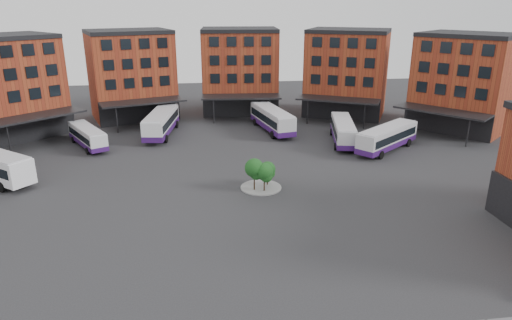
{
  "coord_description": "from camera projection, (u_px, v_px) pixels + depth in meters",
  "views": [
    {
      "loc": [
        -4.28,
        -32.8,
        18.98
      ],
      "look_at": [
        1.17,
        9.75,
        4.0
      ],
      "focal_mm": 32.0,
      "sensor_mm": 36.0,
      "label": 1
    }
  ],
  "objects": [
    {
      "name": "ground",
      "position": [
        257.0,
        245.0,
        37.49
      ],
      "size": [
        160.0,
        160.0,
        0.0
      ],
      "primitive_type": "plane",
      "color": "#28282B",
      "rests_on": "ground"
    },
    {
      "name": "main_building",
      "position": [
        194.0,
        82.0,
        70.35
      ],
      "size": [
        94.14,
        42.48,
        14.6
      ],
      "color": "#943C20",
      "rests_on": "ground"
    },
    {
      "name": "tree_island",
      "position": [
        261.0,
        172.0,
        47.91
      ],
      "size": [
        4.4,
        4.4,
        3.55
      ],
      "color": "gray",
      "rests_on": "ground"
    },
    {
      "name": "bus_b",
      "position": [
        88.0,
        136.0,
        62.3
      ],
      "size": [
        6.89,
        9.79,
        2.8
      ],
      "rotation": [
        0.0,
        0.0,
        0.51
      ],
      "color": "silver",
      "rests_on": "ground"
    },
    {
      "name": "bus_c",
      "position": [
        161.0,
        122.0,
        67.84
      ],
      "size": [
        4.73,
        12.95,
        3.57
      ],
      "rotation": [
        0.0,
        0.0,
        -0.15
      ],
      "color": "white",
      "rests_on": "ground"
    },
    {
      "name": "bus_d",
      "position": [
        272.0,
        119.0,
        69.88
      ],
      "size": [
        5.3,
        12.69,
        3.49
      ],
      "rotation": [
        0.0,
        0.0,
        0.2
      ],
      "color": "silver",
      "rests_on": "ground"
    },
    {
      "name": "bus_e",
      "position": [
        343.0,
        131.0,
        64.14
      ],
      "size": [
        4.88,
        11.6,
        3.18
      ],
      "rotation": [
        0.0,
        0.0,
        -0.21
      ],
      "color": "silver",
      "rests_on": "ground"
    },
    {
      "name": "bus_f",
      "position": [
        387.0,
        138.0,
        60.77
      ],
      "size": [
        10.76,
        9.34,
        3.28
      ],
      "rotation": [
        0.0,
        0.0,
        -0.9
      ],
      "color": "silver",
      "rests_on": "ground"
    }
  ]
}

